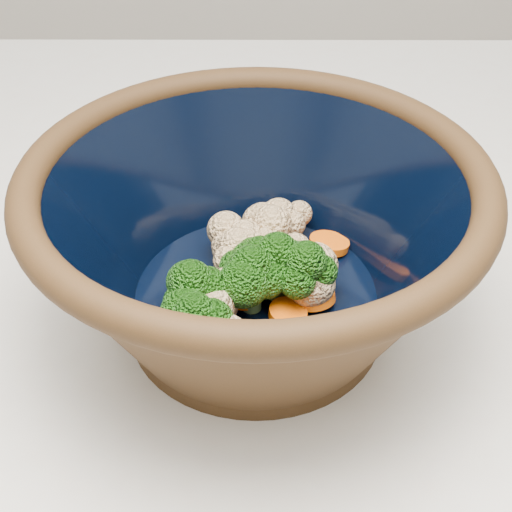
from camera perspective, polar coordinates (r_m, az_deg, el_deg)
mixing_bowl at (r=0.47m, az=-0.00°, el=1.21°), size 0.36×0.36×0.13m
vegetable_pile at (r=0.48m, az=-0.09°, el=-1.17°), size 0.13×0.16×0.05m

